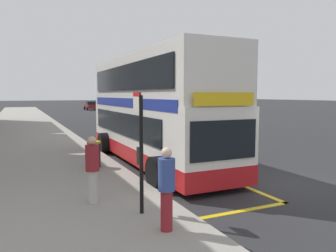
% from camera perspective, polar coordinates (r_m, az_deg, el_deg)
% --- Properties ---
extents(ground_plane, '(260.00, 260.00, 0.00)m').
position_cam_1_polar(ground_plane, '(40.46, -13.89, 1.30)').
color(ground_plane, '#28282B').
extents(pavement_near, '(6.00, 76.00, 0.14)m').
position_cam_1_polar(pavement_near, '(39.75, -23.85, 1.02)').
color(pavement_near, gray).
rests_on(pavement_near, ground).
extents(double_decker_bus, '(3.14, 10.53, 4.40)m').
position_cam_1_polar(double_decker_bus, '(13.66, -2.78, 2.22)').
color(double_decker_bus, white).
rests_on(double_decker_bus, ground).
extents(bus_bay_markings, '(2.82, 13.39, 0.01)m').
position_cam_1_polar(bus_bay_markings, '(14.12, -3.64, -6.10)').
color(bus_bay_markings, gold).
rests_on(bus_bay_markings, ground).
extents(bus_stop_sign, '(0.09, 0.51, 2.76)m').
position_cam_1_polar(bus_stop_sign, '(7.44, -4.88, -2.93)').
color(bus_stop_sign, black).
rests_on(bus_stop_sign, pavement_near).
extents(parked_car_teal_far, '(2.09, 4.20, 1.62)m').
position_cam_1_polar(parked_car_teal_far, '(29.24, -4.20, 1.47)').
color(parked_car_teal_far, '#196066').
rests_on(parked_car_teal_far, ground).
extents(parked_car_maroon_ahead, '(2.09, 4.20, 1.62)m').
position_cam_1_polar(parked_car_maroon_ahead, '(62.40, -13.28, 3.47)').
color(parked_car_maroon_ahead, maroon).
rests_on(parked_car_maroon_ahead, ground).
extents(parked_car_silver_kerbside, '(2.09, 4.20, 1.62)m').
position_cam_1_polar(parked_car_silver_kerbside, '(41.03, -10.13, 2.55)').
color(parked_car_silver_kerbside, '#B2B5BA').
rests_on(parked_car_silver_kerbside, ground).
extents(pedestrian_waiting_near_sign, '(0.34, 0.34, 1.67)m').
position_cam_1_polar(pedestrian_waiting_near_sign, '(8.40, -13.02, -6.96)').
color(pedestrian_waiting_near_sign, '#B7B2AD').
rests_on(pedestrian_waiting_near_sign, pavement_near).
extents(pedestrian_further_back, '(0.34, 0.34, 1.68)m').
position_cam_1_polar(pedestrian_further_back, '(6.55, -0.25, -10.36)').
color(pedestrian_further_back, maroon).
rests_on(pedestrian_further_back, pavement_near).
extents(litter_bin, '(0.51, 0.51, 0.97)m').
position_cam_1_polar(litter_bin, '(12.55, -12.78, -4.79)').
color(litter_bin, black).
rests_on(litter_bin, pavement_near).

